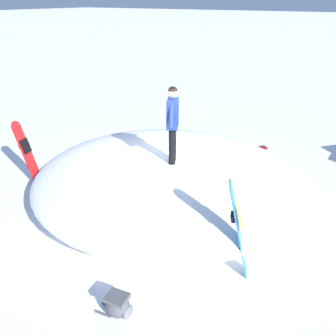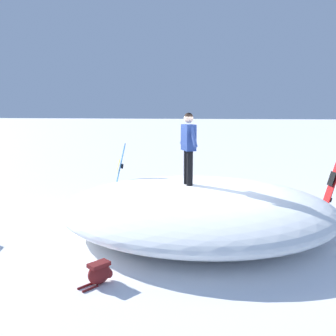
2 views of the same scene
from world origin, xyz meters
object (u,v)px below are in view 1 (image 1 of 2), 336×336
Objects in this scene: snowboard_primary_upright at (26,152)px; snowboard_secondary_upright at (238,228)px; backpack_near at (118,305)px; backpack_far at (260,153)px; snowboarder_standing at (173,119)px.

snowboard_secondary_upright is (-0.27, -5.49, 0.08)m from snowboard_primary_upright.
backpack_near is at bearing 149.86° from snowboard_secondary_upright.
backpack_far is at bearing 2.24° from backpack_near.
snowboard_primary_upright is 5.50m from snowboard_secondary_upright.
snowboard_secondary_upright is at bearing -30.14° from backpack_near.
backpack_near is (-2.01, -4.48, -0.61)m from snowboard_primary_upright.
snowboard_secondary_upright is (-1.48, -2.14, -1.00)m from snowboarder_standing.
snowboarder_standing reaches higher than backpack_near.
backpack_near is 6.46m from backpack_far.
snowboarder_standing is at bearing 19.39° from backpack_near.
snowboard_primary_upright reaches higher than backpack_far.
snowboard_primary_upright is 2.76× the size of backpack_far.
snowboard_primary_upright reaches higher than backpack_near.
backpack_far is at bearing -43.59° from snowboard_primary_upright.
snowboard_secondary_upright reaches higher than snowboard_primary_upright.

